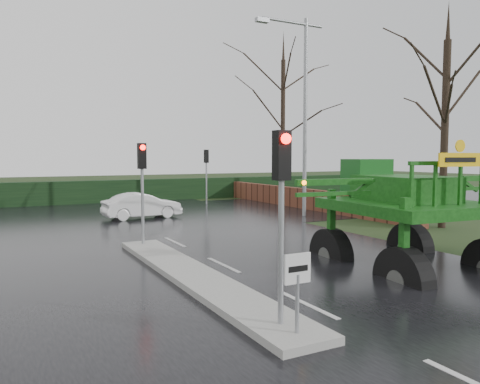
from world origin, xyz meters
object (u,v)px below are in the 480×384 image
crop_sprayer (399,198)px  white_sedan (142,218)px  traffic_signal_near (282,185)px  street_light_right (300,99)px  traffic_signal_far (206,164)px  keep_left_sign (297,280)px  traffic_signal_mid (142,171)px

crop_sprayer → white_sedan: crop_sprayer is taller
crop_sprayer → white_sedan: size_ratio=2.04×
traffic_signal_near → white_sedan: bearing=82.5°
crop_sprayer → street_light_right: bearing=71.0°
traffic_signal_near → traffic_signal_far: bearing=69.6°
keep_left_sign → white_sedan: 16.66m
traffic_signal_mid → white_sedan: size_ratio=0.92×
keep_left_sign → traffic_signal_near: bearing=90.0°
traffic_signal_near → street_light_right: (9.49, 13.01, 3.40)m
traffic_signal_near → street_light_right: 16.46m
traffic_signal_near → crop_sprayer: 4.83m
traffic_signal_mid → traffic_signal_far: (7.80, 12.52, 0.00)m
crop_sprayer → traffic_signal_far: bearing=85.1°
traffic_signal_near → street_light_right: bearing=53.9°
crop_sprayer → white_sedan: 14.72m
traffic_signal_near → traffic_signal_far: 22.42m
keep_left_sign → crop_sprayer: crop_sprayer is taller
street_light_right → crop_sprayer: 13.02m
traffic_signal_near → crop_sprayer: size_ratio=0.45×
keep_left_sign → white_sedan: size_ratio=0.35×
street_light_right → crop_sprayer: bearing=-113.6°
keep_left_sign → traffic_signal_far: traffic_signal_far is taller
traffic_signal_near → crop_sprayer: (4.52, 1.63, -0.52)m
traffic_signal_mid → traffic_signal_far: size_ratio=1.00×
white_sedan → traffic_signal_near: bearing=169.0°
white_sedan → keep_left_sign: bearing=169.2°
crop_sprayer → white_sedan: (-2.41, 14.37, -2.07)m
traffic_signal_far → street_light_right: bearing=101.9°
traffic_signal_near → keep_left_sign: bearing=-90.0°
keep_left_sign → traffic_signal_near: (0.00, 0.49, 1.53)m
traffic_signal_mid → white_sedan: traffic_signal_mid is taller
keep_left_sign → traffic_signal_far: (7.80, 21.51, 1.53)m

